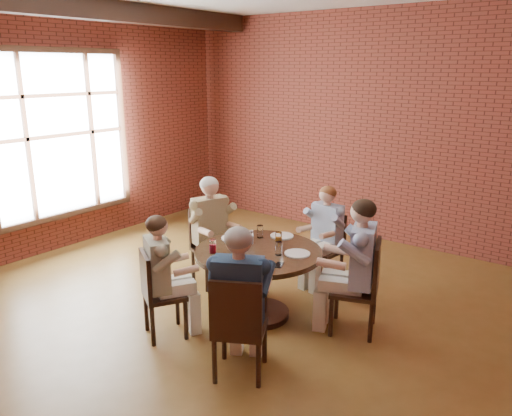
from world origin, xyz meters
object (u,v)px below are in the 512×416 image
Objects in this scene: chair_e at (238,324)px; diner_a at (355,267)px; diner_d at (164,277)px; chair_a at (364,284)px; chair_b at (327,246)px; diner_b at (324,237)px; diner_e at (240,302)px; chair_c at (209,242)px; chair_d at (157,291)px; smartphone at (279,265)px; dining_table at (258,270)px; diner_c at (212,232)px.

diner_a is at bearing -135.03° from chair_e.
diner_d reaches higher than chair_e.
chair_a reaches higher than chair_b.
diner_e is at bearing -73.17° from diner_b.
chair_c is 1.39m from chair_d.
chair_c is at bearing -110.11° from chair_a.
chair_c is 0.99× the size of chair_e.
chair_b is 2.15m from diner_e.
diner_d is (-1.51, -1.24, 0.10)m from chair_a.
smartphone is (1.44, -0.58, 0.25)m from chair_c.
chair_a is 1.08× the size of chair_d.
diner_d reaches higher than smartphone.
chair_d reaches higher than dining_table.
diner_a is at bearing 20.28° from dining_table.
diner_a is 1.33m from diner_e.
chair_b is 0.93× the size of chair_e.
chair_e is (1.03, -0.12, -0.11)m from diner_d.
smartphone is (-0.13, 0.78, 0.24)m from chair_e.
diner_b is 1.35m from diner_c.
diner_d is at bearing -31.31° from diner_e.
diner_c reaches higher than chair_c.
dining_table is 1.07m from chair_d.
chair_a is 2.02m from chair_d.
diner_a is at bearing -109.98° from diner_d.
diner_a is at bearing -37.77° from diner_b.
chair_e is (-0.40, -1.33, -0.17)m from diner_a.
chair_a is at bearing -69.31° from diner_c.
chair_c is at bearing 90.00° from diner_c.
diner_c is 1.47m from smartphone.
diner_d is 0.99m from diner_e.
chair_a is 0.78× the size of diner_b.
diner_c is 1.35m from chair_d.
diner_a is (-0.08, -0.03, 0.17)m from chair_a.
diner_a reaches higher than smartphone.
chair_d is (-1.46, -1.27, -0.20)m from diner_a.
diner_a reaches higher than diner_d.
chair_a is 1.01× the size of chair_e.
chair_b is at bearing -108.31° from chair_e.
dining_table is 1.07× the size of diner_b.
chair_b is 0.15m from diner_b.
dining_table is 1.13m from chair_e.
diner_c is at bearing -110.18° from diner_a.
chair_e is at bearing -111.16° from chair_c.
chair_b is (-0.79, 0.86, -0.20)m from diner_a.
chair_e is at bearing -39.65° from chair_a.
chair_a is 0.71× the size of diner_e.
diner_c reaches higher than dining_table.
dining_table is 1.49× the size of chair_d.
diner_a is 1.12× the size of diner_b.
diner_b is at bearing -90.00° from chair_b.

